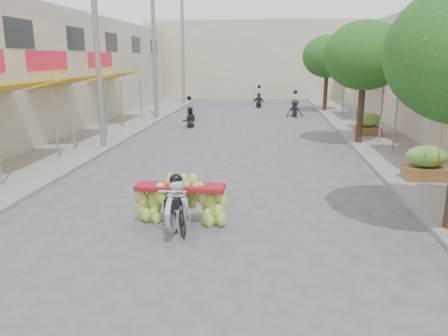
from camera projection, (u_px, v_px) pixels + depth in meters
ground at (164, 327)px, 6.20m from camera, size 120.00×120.00×0.00m
sidewalk_left at (95, 135)px, 21.33m from camera, size 4.00×60.00×0.12m
sidewalk_right at (389, 140)px, 19.99m from camera, size 4.00×60.00×0.12m
far_building at (254, 60)px, 42.00m from camera, size 20.00×6.00×7.00m
utility_pole_mid at (97, 49)px, 17.31m from camera, size 0.60×0.24×8.00m
utility_pole_far at (154, 52)px, 25.99m from camera, size 0.60×0.24×8.00m
utility_pole_back at (183, 54)px, 34.67m from camera, size 0.60×0.24×8.00m
street_tree_mid at (365, 56)px, 18.26m from camera, size 3.40×3.40×5.25m
street_tree_far at (327, 57)px, 29.84m from camera, size 3.40×3.40×5.25m
produce_crate_mid at (426, 160)px, 13.15m from camera, size 1.20×0.88×1.16m
produce_crate_far at (368, 122)px, 20.87m from camera, size 1.20×0.88×1.16m
banana_motorbike at (178, 196)px, 9.65m from camera, size 2.20×1.80×2.21m
market_umbrella at (446, 108)px, 11.84m from camera, size 1.82×1.82×1.55m
pedestrian at (366, 117)px, 21.50m from camera, size 0.84×0.83×1.50m
bg_motorbike_a at (189, 113)px, 23.84m from camera, size 0.87×1.48×1.95m
bg_motorbike_b at (295, 104)px, 28.04m from camera, size 1.10×1.95×1.95m
bg_motorbike_c at (259, 97)px, 33.26m from camera, size 0.97×1.76×1.95m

